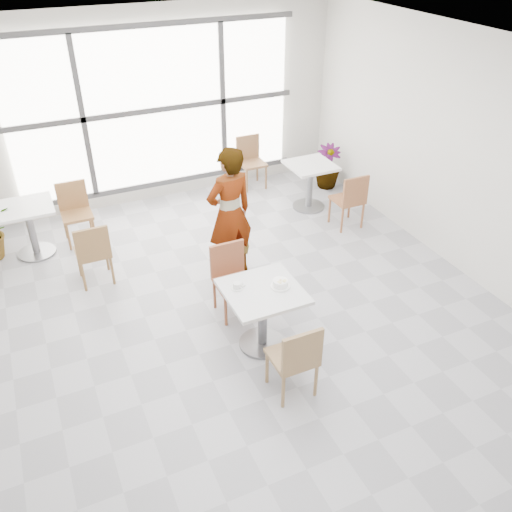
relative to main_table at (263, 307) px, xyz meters
name	(u,v)px	position (x,y,z in m)	size (l,w,h in m)	color
floor	(246,313)	(0.05, 0.57, -0.52)	(7.00, 7.00, 0.00)	#9E9EA5
ceiling	(242,53)	(0.05, 0.57, 2.48)	(7.00, 7.00, 0.00)	white
wall_back	(155,108)	(0.05, 4.07, 0.98)	(6.00, 6.00, 0.00)	silver
wall_front	(494,464)	(0.05, -2.93, 0.98)	(6.00, 6.00, 0.00)	silver
wall_right	(465,157)	(3.05, 0.57, 0.98)	(7.00, 7.00, 0.00)	silver
window	(156,109)	(0.05, 4.01, 0.98)	(4.60, 0.07, 2.52)	white
main_table	(263,307)	(0.00, 0.00, 0.00)	(0.80, 0.80, 0.75)	silver
chair_near	(296,357)	(-0.02, -0.80, -0.02)	(0.42, 0.42, 0.87)	olive
chair_far	(231,274)	(-0.07, 0.74, -0.02)	(0.42, 0.42, 0.87)	brown
oatmeal_bowl	(280,283)	(0.19, -0.02, 0.27)	(0.21, 0.21, 0.09)	white
coffee_cup	(237,286)	(-0.23, 0.14, 0.26)	(0.16, 0.13, 0.07)	white
person	(230,214)	(0.23, 1.47, 0.36)	(0.64, 0.42, 1.76)	black
bg_table_left	(30,223)	(-2.10, 3.04, -0.04)	(0.70, 0.70, 0.75)	white
bg_table_right	(310,180)	(2.08, 2.68, -0.04)	(0.70, 0.70, 0.75)	white
bg_chair_left_near	(93,251)	(-1.44, 1.94, -0.02)	(0.42, 0.42, 0.87)	olive
bg_chair_left_far	(75,208)	(-1.47, 3.20, -0.02)	(0.42, 0.42, 0.87)	#97673C
bg_chair_right_near	(351,198)	(2.30, 1.85, -0.02)	(0.42, 0.42, 0.87)	brown
bg_chair_right_far	(250,158)	(1.56, 3.85, -0.02)	(0.42, 0.42, 0.87)	#8B613E
plant_right	(328,166)	(2.75, 3.23, -0.15)	(0.42, 0.42, 0.75)	#498D44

